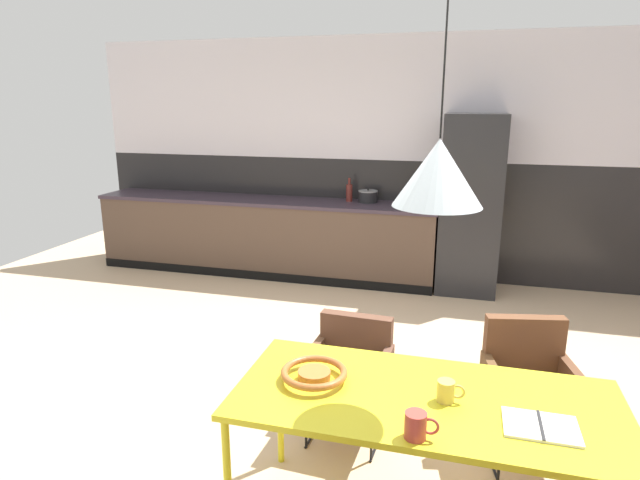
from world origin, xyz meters
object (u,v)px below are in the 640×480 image
Objects in this scene: dining_table at (425,406)px; pendant_lamp_over_table_near at (438,173)px; mug_glass_clear at (416,425)px; fruit_bowl at (314,373)px; open_book at (541,426)px; cooking_pot at (368,196)px; refrigerator_column at (470,205)px; armchair_head_of_table at (351,361)px; armchair_facing_counter at (528,373)px; bottle_spice_small at (427,197)px; mug_wide_latte at (447,391)px; bottle_oil_tall at (349,192)px.

pendant_lamp_over_table_near is (0.00, 0.04, 1.05)m from dining_table.
fruit_bowl is at bearing 147.83° from mug_glass_clear.
open_book is 0.52m from mug_glass_clear.
refrigerator_column is at bearing -6.35° from cooking_pot.
armchair_facing_counter reaches higher than armchair_head_of_table.
armchair_head_of_table is (-0.67, -2.89, -0.48)m from refrigerator_column.
refrigerator_column is 6.28× the size of bottle_spice_small.
refrigerator_column is at bearing 87.29° from mug_glass_clear.
pendant_lamp_over_table_near reaches higher than bottle_spice_small.
fruit_bowl is 0.29× the size of pendant_lamp_over_table_near.
dining_table is at bearing -85.45° from bottle_spice_small.
armchair_facing_counter is at bearing 37.41° from fruit_bowl.
cooking_pot is 0.20× the size of pendant_lamp_over_table_near.
armchair_head_of_table is at bearing 127.62° from mug_wide_latte.
mug_wide_latte is 0.41× the size of bottle_spice_small.
armchair_facing_counter is at bearing -82.89° from refrigerator_column.
open_book is at bearing -13.64° from dining_table.
armchair_head_of_table is at bearing -94.26° from bottle_spice_small.
fruit_bowl is 1.09m from pendant_lamp_over_table_near.
bottle_spice_small reaches higher than open_book.
dining_table is at bearing 44.73° from armchair_facing_counter.
dining_table is 2.35× the size of armchair_head_of_table.
cooking_pot is (-0.46, 3.01, 0.50)m from armchair_head_of_table.
bottle_spice_small is (0.89, -0.16, 0.01)m from bottle_oil_tall.
open_book is 0.39m from mug_wide_latte.
bottle_spice_small is at bearing 95.95° from mug_wide_latte.
bottle_spice_small is 0.28× the size of pendant_lamp_over_table_near.
fruit_bowl is 2.33× the size of mug_glass_clear.
open_book is (0.97, -0.87, 0.28)m from armchair_head_of_table.
armchair_facing_counter is (0.35, -2.84, -0.43)m from refrigerator_column.
armchair_facing_counter is (0.53, 0.81, -0.18)m from dining_table.
refrigerator_column is 3.71m from fruit_bowl.
refrigerator_column is at bearing -5.58° from bottle_oil_tall.
refrigerator_column is 1.14m from cooking_pot.
cooking_pot is at bearing -75.40° from armchair_facing_counter.
pendant_lamp_over_table_near is at bearing 3.35° from fruit_bowl.
mug_glass_clear is 0.32m from mug_wide_latte.
armchair_head_of_table is 2.92m from bottle_spice_small.
mug_glass_clear reaches higher than armchair_facing_counter.
bottle_oil_tall is at bearing 99.90° from fruit_bowl.
fruit_bowl is at bearing -83.37° from cooking_pot.
pendant_lamp_over_table_near is (-0.09, 0.05, 0.95)m from mug_wide_latte.
open_book is 0.97× the size of bottle_spice_small.
bottle_spice_small is at bearing 94.59° from pendant_lamp_over_table_near.
refrigerator_column reaches higher than dining_table.
armchair_head_of_table is 3.09m from cooking_pot.
bottle_oil_tall reaches higher than armchair_facing_counter.
bottle_oil_tall is at bearing 107.48° from pendant_lamp_over_table_near.
armchair_facing_counter is 1.54m from pendant_lamp_over_table_near.
cooking_pot is (-1.05, 3.78, 0.18)m from mug_wide_latte.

